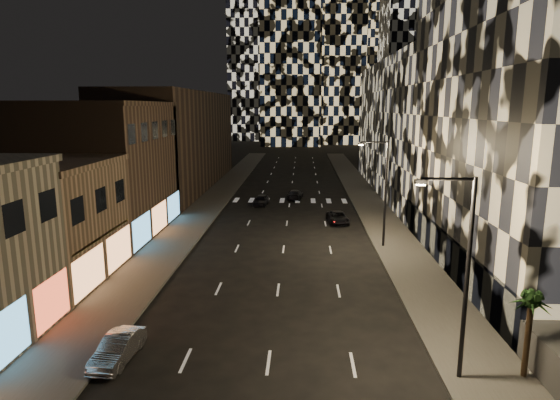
# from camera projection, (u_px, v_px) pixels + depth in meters

# --- Properties ---
(sidewalk_left) EXTENTS (4.00, 120.00, 0.15)m
(sidewalk_left) POSITION_uv_depth(u_px,v_px,m) (213.00, 199.00, 60.89)
(sidewalk_left) COLOR #47443F
(sidewalk_left) RESTS_ON ground
(sidewalk_right) EXTENTS (4.00, 120.00, 0.15)m
(sidewalk_right) POSITION_uv_depth(u_px,v_px,m) (368.00, 201.00, 59.97)
(sidewalk_right) COLOR #47443F
(sidewalk_right) RESTS_ON ground
(curb_left) EXTENTS (0.20, 120.00, 0.15)m
(curb_left) POSITION_uv_depth(u_px,v_px,m) (229.00, 199.00, 60.80)
(curb_left) COLOR #4C4C47
(curb_left) RESTS_ON ground
(curb_right) EXTENTS (0.20, 120.00, 0.15)m
(curb_right) POSITION_uv_depth(u_px,v_px,m) (351.00, 200.00, 60.07)
(curb_right) COLOR #4C4C47
(curb_right) RESTS_ON ground
(retail_tan) EXTENTS (10.00, 10.00, 8.00)m
(retail_tan) POSITION_uv_depth(u_px,v_px,m) (32.00, 225.00, 32.04)
(retail_tan) COLOR #896D52
(retail_tan) RESTS_ON ground
(retail_brown) EXTENTS (10.00, 15.00, 12.00)m
(retail_brown) POSITION_uv_depth(u_px,v_px,m) (105.00, 171.00, 43.89)
(retail_brown) COLOR #4D392B
(retail_brown) RESTS_ON ground
(retail_filler_left) EXTENTS (10.00, 40.00, 14.00)m
(retail_filler_left) POSITION_uv_depth(u_px,v_px,m) (178.00, 140.00, 69.64)
(retail_filler_left) COLOR #4D392B
(retail_filler_left) RESTS_ON ground
(midrise_base) EXTENTS (0.60, 25.00, 3.00)m
(midrise_base) POSITION_uv_depth(u_px,v_px,m) (447.00, 250.00, 34.61)
(midrise_base) COLOR #383838
(midrise_base) RESTS_ON ground
(midrise_filler_right) EXTENTS (16.00, 40.00, 18.00)m
(midrise_filler_right) POSITION_uv_depth(u_px,v_px,m) (436.00, 128.00, 64.61)
(midrise_filler_right) COLOR #232326
(midrise_filler_right) RESTS_ON ground
(streetlight_near) EXTENTS (2.55, 0.25, 9.00)m
(streetlight_near) POSITION_uv_depth(u_px,v_px,m) (462.00, 265.00, 19.84)
(streetlight_near) COLOR black
(streetlight_near) RESTS_ON sidewalk_right
(streetlight_far) EXTENTS (2.55, 0.25, 9.00)m
(streetlight_far) POSITION_uv_depth(u_px,v_px,m) (383.00, 186.00, 39.42)
(streetlight_far) COLOR black
(streetlight_far) RESTS_ON sidewalk_right
(car_silver_parked) EXTENTS (1.62, 3.88, 1.25)m
(car_silver_parked) POSITION_uv_depth(u_px,v_px,m) (118.00, 349.00, 22.30)
(car_silver_parked) COLOR gray
(car_silver_parked) RESTS_ON ground
(car_dark_midlane) EXTENTS (1.94, 3.94, 1.29)m
(car_dark_midlane) POSITION_uv_depth(u_px,v_px,m) (261.00, 200.00, 57.39)
(car_dark_midlane) COLOR black
(car_dark_midlane) RESTS_ON ground
(car_dark_oncoming) EXTENTS (2.24, 4.47, 1.25)m
(car_dark_oncoming) POSITION_uv_depth(u_px,v_px,m) (295.00, 194.00, 61.22)
(car_dark_oncoming) COLOR black
(car_dark_oncoming) RESTS_ON ground
(car_dark_rightlane) EXTENTS (2.33, 4.40, 1.18)m
(car_dark_rightlane) POSITION_uv_depth(u_px,v_px,m) (338.00, 218.00, 48.67)
(car_dark_rightlane) COLOR black
(car_dark_rightlane) RESTS_ON ground
(palm_tree) EXTENTS (2.03, 2.03, 4.00)m
(palm_tree) POSITION_uv_depth(u_px,v_px,m) (531.00, 307.00, 20.26)
(palm_tree) COLOR #47331E
(palm_tree) RESTS_ON sidewalk_right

